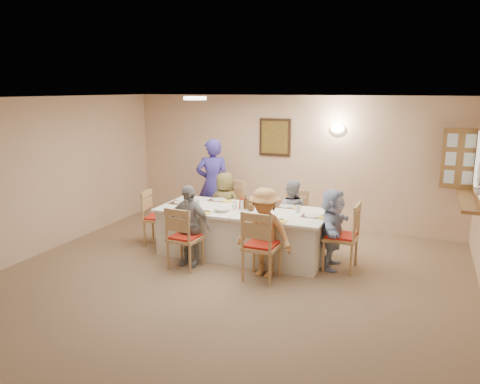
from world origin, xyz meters
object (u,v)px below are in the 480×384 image
at_px(chair_front_left, 185,237).
at_px(diner_back_right, 291,214).
at_px(diner_right_end, 332,229).
at_px(condiment_ketchup, 241,202).
at_px(caregiver, 213,184).
at_px(chair_back_right, 293,218).
at_px(chair_back_left, 228,209).
at_px(dining_table, 243,232).
at_px(diner_front_left, 189,225).
at_px(chair_left_end, 158,217).
at_px(chair_right_end, 341,236).
at_px(chair_front_right, 262,245).
at_px(diner_back_left, 225,206).
at_px(diner_front_right, 265,233).

relative_size(chair_front_left, diner_back_right, 0.83).
relative_size(diner_right_end, condiment_ketchup, 5.80).
bearing_deg(caregiver, chair_back_right, 143.48).
bearing_deg(chair_back_right, chair_back_left, -175.14).
distance_m(dining_table, caregiver, 1.63).
bearing_deg(diner_front_left, chair_back_left, 93.08).
bearing_deg(chair_left_end, chair_right_end, -99.03).
xyz_separation_m(chair_front_right, chair_left_end, (-2.15, 0.80, -0.04)).
relative_size(chair_left_end, diner_back_right, 0.81).
xyz_separation_m(dining_table, chair_front_right, (0.60, -0.80, 0.13)).
xyz_separation_m(chair_right_end, diner_back_left, (-2.15, 0.68, 0.09)).
distance_m(chair_front_left, diner_front_left, 0.19).
bearing_deg(condiment_ketchup, diner_back_left, 130.82).
distance_m(diner_back_right, diner_right_end, 1.07).
bearing_deg(chair_left_end, diner_right_end, -99.03).
bearing_deg(diner_right_end, chair_left_end, 87.78).
height_order(chair_back_left, chair_left_end, chair_back_left).
relative_size(diner_front_right, condiment_ketchup, 6.19).
relative_size(chair_right_end, diner_back_right, 0.88).
distance_m(diner_back_right, caregiver, 1.74).
xyz_separation_m(chair_left_end, diner_front_left, (0.95, -0.68, 0.15)).
xyz_separation_m(chair_left_end, caregiver, (0.50, 1.15, 0.40)).
distance_m(chair_back_right, diner_back_right, 0.16).
bearing_deg(diner_right_end, chair_right_end, -92.22).
height_order(chair_front_right, diner_back_left, diner_back_left).
distance_m(diner_front_left, caregiver, 1.90).
bearing_deg(chair_front_right, dining_table, -50.80).
bearing_deg(caregiver, chair_right_end, 131.60).
bearing_deg(diner_front_right, caregiver, 139.40).
relative_size(diner_back_right, diner_right_end, 0.96).
xyz_separation_m(diner_front_left, diner_right_end, (2.02, 0.68, -0.02)).
xyz_separation_m(chair_back_left, condiment_ketchup, (0.57, -0.78, 0.35)).
bearing_deg(chair_right_end, caregiver, -112.46).
xyz_separation_m(chair_front_right, diner_front_right, (0.00, 0.12, 0.14)).
xyz_separation_m(diner_right_end, caregiver, (-2.47, 1.15, 0.26)).
bearing_deg(diner_back_left, chair_right_end, 170.35).
xyz_separation_m(chair_front_left, chair_right_end, (2.15, 0.80, 0.03)).
bearing_deg(diner_back_left, diner_back_right, -172.10).
bearing_deg(condiment_ketchup, chair_back_left, 126.18).
height_order(chair_left_end, chair_right_end, chair_right_end).
distance_m(dining_table, diner_right_end, 1.44).
height_order(chair_back_left, diner_right_end, diner_right_end).
height_order(dining_table, diner_back_left, diner_back_left).
bearing_deg(diner_front_right, chair_back_left, 136.39).
distance_m(chair_back_left, diner_back_right, 1.21).
relative_size(chair_front_left, chair_right_end, 0.94).
relative_size(chair_left_end, caregiver, 0.54).
bearing_deg(diner_front_right, condiment_ketchup, 139.35).
height_order(chair_back_right, chair_front_left, chair_front_left).
distance_m(chair_back_right, diner_front_right, 1.49).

